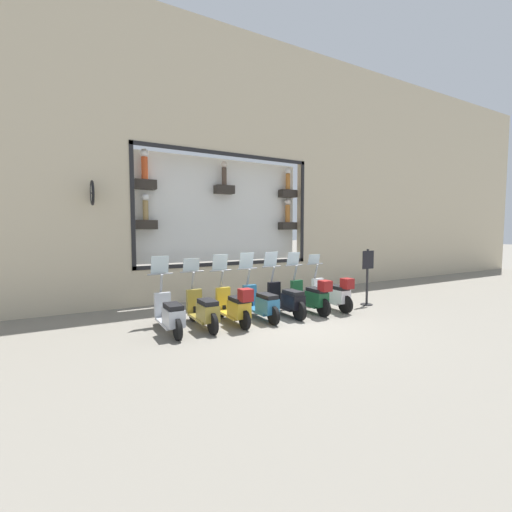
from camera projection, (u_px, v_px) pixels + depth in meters
ground_plane at (285, 320)px, 8.71m from camera, size 120.00×120.00×0.00m
building_facade at (226, 162)px, 11.50m from camera, size 1.25×36.00×8.93m
scooter_white_0 at (333, 294)px, 9.80m from camera, size 1.80×0.61×1.55m
scooter_green_1 at (312, 296)px, 9.42m from camera, size 1.80×0.60×1.64m
scooter_black_2 at (287, 300)px, 9.09m from camera, size 1.80×0.60×1.67m
scooter_teal_3 at (262, 303)px, 8.71m from camera, size 1.79×0.60×1.67m
scooter_yellow_4 at (235, 306)px, 8.26m from camera, size 1.79×0.60×1.65m
scooter_olive_5 at (203, 310)px, 7.94m from camera, size 1.80×0.61×1.58m
scooter_silver_6 at (170, 314)px, 7.56m from camera, size 1.79×0.61×1.67m
shop_sign_post at (367, 275)px, 10.42m from camera, size 0.36×0.45×1.71m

